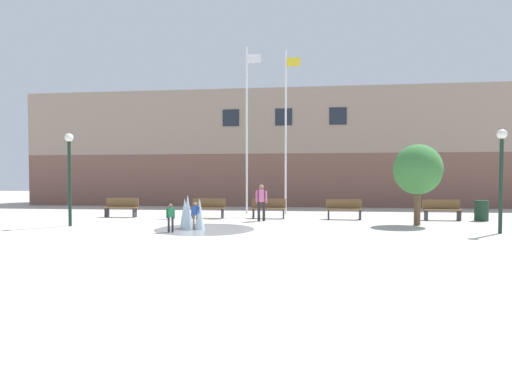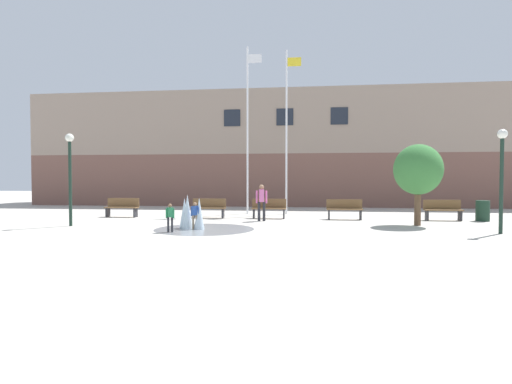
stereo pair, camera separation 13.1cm
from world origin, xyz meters
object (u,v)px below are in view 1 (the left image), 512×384
Objects in this scene: park_bench_far_left at (121,207)px; flagpole_left at (247,126)px; park_bench_near_trashcan at (344,209)px; flagpole_right at (286,128)px; lamp_post_right_lane at (501,165)px; adult_near_bench at (261,200)px; child_in_fountain at (171,216)px; street_tree_near_building at (418,170)px; park_bench_left_of_flagpoles at (208,208)px; trash_can at (481,211)px; child_with_pink_shirt at (195,214)px; lamp_post_left_lane at (69,165)px; park_bench_far_right at (442,210)px; park_bench_center at (269,208)px.

park_bench_far_left is 7.58m from flagpole_left.
flagpole_right is (-2.72, 2.55, 4.04)m from park_bench_near_trashcan.
adult_near_bench is at bearing 159.52° from lamp_post_right_lane.
flagpole_right is at bearing 103.97° from child_in_fountain.
lamp_post_right_lane is at bearing -46.19° from street_tree_near_building.
park_bench_left_of_flagpoles and park_bench_near_trashcan have the same top height.
street_tree_near_building reaches higher than trash_can.
lamp_post_left_lane reaches higher than child_with_pink_shirt.
child_in_fountain is 13.34m from trash_can.
flagpole_left is 1.03× the size of flagpole_right.
street_tree_near_building reaches higher than park_bench_near_trashcan.
child_in_fountain is (-10.67, -5.27, 0.10)m from park_bench_far_right.
street_tree_near_building is (6.06, -2.19, 1.71)m from park_bench_center.
park_bench_left_of_flagpoles is at bearing 179.71° from trash_can.
park_bench_far_right is at bearing -0.15° from park_bench_center.
lamp_post_left_lane reaches higher than park_bench_far_left.
street_tree_near_building is at bearing -38.45° from park_bench_near_trashcan.
lamp_post_left_lane is at bearing -94.36° from park_bench_far_left.
flagpole_left reaches higher than street_tree_near_building.
park_bench_left_of_flagpoles is 12.20m from trash_can.
park_bench_far_left is at bearing -161.81° from flagpole_right.
child_with_pink_shirt is at bearing -159.69° from trash_can.
lamp_post_left_lane is at bearing -167.08° from trash_can.
park_bench_far_right is (7.73, -0.02, 0.00)m from park_bench_center.
trash_can is at bearing -0.11° from park_bench_near_trashcan.
lamp_post_right_lane is (15.54, -0.38, -0.06)m from lamp_post_left_lane.
park_bench_center is 0.45× the size of lamp_post_left_lane.
park_bench_center is 1.01× the size of adult_near_bench.
child_with_pink_shirt is 0.27× the size of lamp_post_left_lane.
park_bench_near_trashcan is 3.86m from adult_near_bench.
park_bench_far_right is 10.96m from child_with_pink_shirt.
park_bench_left_of_flagpoles is 5.23m from child_in_fountain.
flagpole_right is (-7.00, 2.46, 4.04)m from park_bench_far_right.
park_bench_far_right is 1.62× the size of child_in_fountain.
flagpole_right is at bearing 18.19° from park_bench_far_left.
child_in_fountain is at bearing -119.10° from park_bench_center.
adult_near_bench reaches higher than park_bench_center.
child_with_pink_shirt reaches higher than park_bench_center.
park_bench_far_left and park_bench_far_right have the same top height.
adult_near_bench is (2.64, -1.17, 0.45)m from park_bench_left_of_flagpoles.
child_with_pink_shirt reaches higher than park_bench_left_of_flagpoles.
park_bench_far_left is 0.18× the size of flagpole_left.
lamp_post_left_lane is at bearing -157.13° from child_in_fountain.
park_bench_near_trashcan is (10.56, 0.03, 0.00)m from park_bench_far_left.
lamp_post_left_lane is (-7.19, -2.73, 1.44)m from adult_near_bench.
child_with_pink_shirt reaches higher than park_bench_near_trashcan.
adult_near_bench reaches higher than park_bench_left_of_flagpoles.
flagpole_right is 9.87m from trash_can.
adult_near_bench is at bearing 20.83° from lamp_post_left_lane.
flagpole_left is at bearing 33.21° from child_with_pink_shirt.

